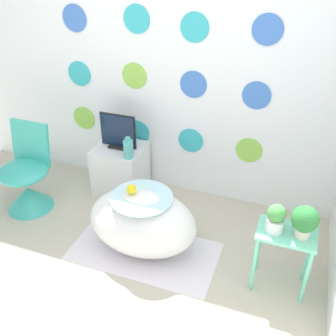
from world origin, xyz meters
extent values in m
plane|color=#BCB29E|center=(0.00, 0.00, 0.00)|extent=(12.00, 12.00, 0.00)
cube|color=white|center=(0.00, 1.70, 1.30)|extent=(4.32, 0.04, 2.60)
cylinder|color=#8CCC4C|center=(-0.90, 1.67, 0.63)|extent=(0.25, 0.01, 0.25)
cylinder|color=#33B2BF|center=(-0.29, 1.67, 0.58)|extent=(0.25, 0.01, 0.25)
cylinder|color=#33B2BF|center=(0.27, 1.67, 0.58)|extent=(0.25, 0.01, 0.25)
cylinder|color=#8CCC4C|center=(0.84, 1.67, 0.58)|extent=(0.25, 0.01, 0.25)
cylinder|color=#33B2BF|center=(-0.89, 1.67, 1.11)|extent=(0.25, 0.01, 0.25)
cylinder|color=#8CCC4C|center=(-0.30, 1.67, 1.16)|extent=(0.25, 0.01, 0.25)
cylinder|color=#3F72CC|center=(0.28, 1.67, 1.14)|extent=(0.25, 0.01, 0.25)
cylinder|color=#3F72CC|center=(0.84, 1.67, 1.12)|extent=(0.25, 0.01, 0.25)
cylinder|color=#3F72CC|center=(-0.87, 1.67, 1.63)|extent=(0.25, 0.01, 0.25)
cylinder|color=#33B2BF|center=(-0.25, 1.67, 1.67)|extent=(0.25, 0.01, 0.25)
cylinder|color=#33B2BF|center=(0.27, 1.67, 1.64)|extent=(0.25, 0.01, 0.25)
cylinder|color=#3F72CC|center=(0.86, 1.67, 1.66)|extent=(0.25, 0.01, 0.25)
cube|color=silver|center=(0.19, 0.67, 0.00)|extent=(1.23, 0.64, 0.01)
ellipsoid|color=white|center=(0.16, 0.73, 0.27)|extent=(0.92, 0.61, 0.54)
cylinder|color=#B2DBEA|center=(0.16, 0.73, 0.52)|extent=(0.50, 0.50, 0.01)
sphere|color=yellow|center=(0.08, 0.72, 0.58)|extent=(0.08, 0.08, 0.08)
sphere|color=yellow|center=(0.08, 0.71, 0.61)|extent=(0.05, 0.05, 0.05)
cone|color=orange|center=(0.08, 0.69, 0.61)|extent=(0.02, 0.02, 0.02)
cone|color=#38B2A3|center=(-1.10, 0.86, 0.11)|extent=(0.44, 0.44, 0.22)
ellipsoid|color=#38B2A3|center=(-1.10, 0.86, 0.40)|extent=(0.46, 0.46, 0.16)
cube|color=#38B2A3|center=(-1.10, 1.04, 0.62)|extent=(0.39, 0.10, 0.43)
cube|color=silver|center=(-0.38, 1.43, 0.25)|extent=(0.47, 0.44, 0.51)
cube|color=white|center=(-0.38, 1.22, 0.35)|extent=(0.40, 0.01, 0.14)
cube|color=black|center=(-0.38, 1.43, 0.52)|extent=(0.19, 0.12, 0.02)
cube|color=black|center=(-0.38, 1.43, 0.69)|extent=(0.36, 0.01, 0.34)
cube|color=#0F1E38|center=(-0.38, 1.42, 0.69)|extent=(0.34, 0.01, 0.32)
cylinder|color=#51B2AD|center=(-0.21, 1.28, 0.60)|extent=(0.09, 0.09, 0.18)
cylinder|color=#51B2AD|center=(-0.21, 1.28, 0.70)|extent=(0.05, 0.05, 0.03)
cube|color=#72D8B7|center=(1.29, 0.70, 0.51)|extent=(0.41, 0.28, 0.02)
cylinder|color=#72D8B7|center=(1.11, 0.58, 0.25)|extent=(0.03, 0.03, 0.50)
cylinder|color=#72D8B7|center=(1.47, 0.58, 0.25)|extent=(0.03, 0.03, 0.50)
cylinder|color=#72D8B7|center=(1.11, 0.81, 0.25)|extent=(0.03, 0.03, 0.50)
cylinder|color=#72D8B7|center=(1.47, 0.81, 0.25)|extent=(0.03, 0.03, 0.50)
cylinder|color=white|center=(1.20, 0.68, 0.58)|extent=(0.12, 0.12, 0.10)
sphere|color=#4C9E4C|center=(1.20, 0.68, 0.68)|extent=(0.13, 0.13, 0.13)
cylinder|color=beige|center=(1.38, 0.68, 0.56)|extent=(0.11, 0.11, 0.07)
sphere|color=#2D7A38|center=(1.38, 0.68, 0.68)|extent=(0.19, 0.19, 0.19)
camera|label=1|loc=(1.23, -1.56, 2.36)|focal=42.00mm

